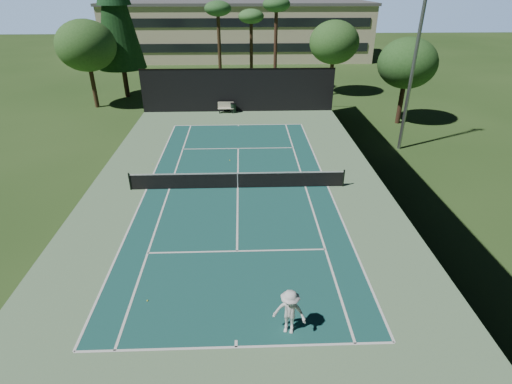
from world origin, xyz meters
TOP-DOWN VIEW (x-y plane):
  - ground at (0.00, 0.00)m, footprint 160.00×160.00m
  - apron_slab at (0.00, 0.00)m, footprint 18.00×32.00m
  - court_surface at (0.00, 0.00)m, footprint 10.97×23.77m
  - court_lines at (0.00, 0.00)m, footprint 11.07×23.87m
  - tennis_net at (0.00, 0.00)m, footprint 12.90×0.10m
  - fence at (0.00, 0.06)m, footprint 18.04×32.05m
  - player at (1.87, -11.23)m, footprint 1.33×1.00m
  - tennis_ball_a at (-3.49, -9.53)m, footprint 0.06×0.06m
  - tennis_ball_b at (-0.57, 4.15)m, footprint 0.07×0.07m
  - tennis_ball_c at (3.31, 1.88)m, footprint 0.06×0.06m
  - tennis_ball_d at (-5.82, 3.72)m, footprint 0.06×0.06m
  - park_bench at (-1.19, 15.60)m, footprint 1.50×0.45m
  - trash_bin at (-0.48, 15.58)m, footprint 0.56×0.56m
  - palm_a at (-2.00, 24.00)m, footprint 2.80×2.80m
  - palm_b at (1.50, 26.00)m, footprint 2.80×2.80m
  - palm_c at (4.00, 23.00)m, footprint 2.80×2.80m
  - decid_tree_a at (10.00, 22.00)m, footprint 5.12×5.12m
  - decid_tree_b at (14.00, 12.00)m, footprint 4.80×4.80m
  - decid_tree_c at (-14.00, 18.00)m, footprint 5.44×5.44m
  - campus_building at (0.00, 45.98)m, footprint 40.50×12.50m
  - light_pole at (12.00, 6.00)m, footprint 0.90×0.25m

SIDE VIEW (x-z plane):
  - ground at x=0.00m, z-range 0.00..0.00m
  - apron_slab at x=0.00m, z-range 0.00..0.01m
  - court_surface at x=0.00m, z-range 0.01..0.02m
  - court_lines at x=0.00m, z-range 0.02..0.02m
  - tennis_ball_d at x=-5.82m, z-range 0.00..0.06m
  - tennis_ball_c at x=3.31m, z-range 0.00..0.06m
  - tennis_ball_a at x=-3.49m, z-range 0.00..0.06m
  - tennis_ball_b at x=-0.57m, z-range 0.00..0.07m
  - trash_bin at x=-0.48m, z-range 0.01..0.95m
  - park_bench at x=-1.19m, z-range 0.03..1.06m
  - tennis_net at x=0.00m, z-range 0.01..1.11m
  - player at x=1.87m, z-range 0.00..1.83m
  - fence at x=0.00m, z-range -0.01..4.02m
  - campus_building at x=0.00m, z-range 0.06..8.36m
  - decid_tree_b at x=14.00m, z-range 1.51..8.65m
  - decid_tree_a at x=10.00m, z-range 1.61..9.23m
  - decid_tree_c at x=-14.00m, z-range 1.72..9.81m
  - light_pole at x=12.00m, z-range 0.35..12.57m
  - palm_b at x=1.50m, z-range 3.15..11.57m
  - palm_a at x=-2.00m, z-range 3.53..12.85m
  - palm_c at x=4.00m, z-range 3.72..13.49m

